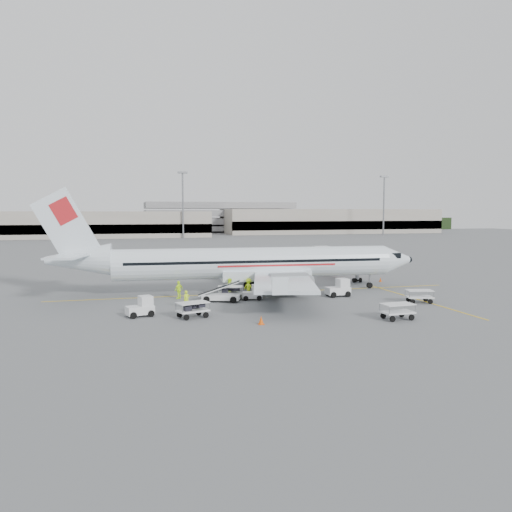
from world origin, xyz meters
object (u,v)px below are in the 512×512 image
object	(u,v)px
tug_mid	(252,292)
aircraft	(255,242)
jet_bridge	(337,263)
belt_loader	(221,288)
tug_fore	(338,288)
tug_aft	(140,306)

from	to	relation	value
tug_mid	aircraft	bearing A→B (deg)	81.29
jet_bridge	belt_loader	distance (m)	23.30
aircraft	tug_mid	distance (m)	6.74
belt_loader	tug_mid	distance (m)	3.20
jet_bridge	tug_mid	bearing A→B (deg)	-141.07
aircraft	tug_fore	xyz separation A→B (m)	(7.52, -4.96, -4.52)
tug_fore	tug_mid	bearing A→B (deg)	175.41
aircraft	jet_bridge	distance (m)	17.05
jet_bridge	tug_aft	xyz separation A→B (m)	(-26.25, -19.40, -1.10)
belt_loader	aircraft	bearing A→B (deg)	66.34
aircraft	tug_mid	bearing A→B (deg)	-104.85
jet_bridge	tug_fore	xyz separation A→B (m)	(-6.26, -14.37, -1.03)
aircraft	jet_bridge	world-z (taller)	aircraft
tug_aft	belt_loader	bearing A→B (deg)	17.10
tug_mid	tug_aft	xyz separation A→B (m)	(-10.97, -5.38, 0.10)
tug_fore	tug_aft	distance (m)	20.61
belt_loader	tug_aft	xyz separation A→B (m)	(-7.82, -5.16, -0.45)
tug_aft	tug_fore	bearing A→B (deg)	-2.18
aircraft	tug_mid	xyz separation A→B (m)	(-1.50, -4.61, -4.69)
tug_fore	jet_bridge	bearing A→B (deg)	64.10
jet_bridge	tug_mid	size ratio (longest dim) A/B	7.62
aircraft	tug_mid	size ratio (longest dim) A/B	20.34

